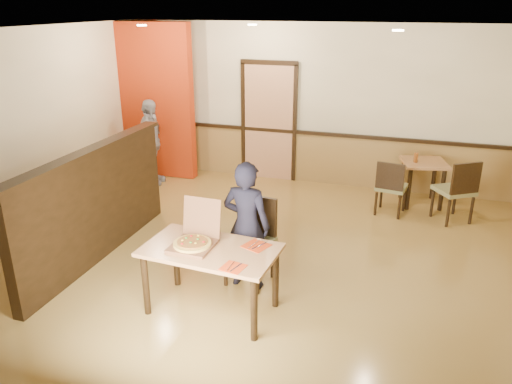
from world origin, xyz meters
The scene contains 24 objects.
floor centered at (0.00, 0.00, 0.00)m, with size 7.00×7.00×0.00m, color #A2823F.
ceiling centered at (0.00, 0.00, 2.80)m, with size 7.00×7.00×0.00m, color black.
wall_back centered at (0.00, 3.50, 1.40)m, with size 7.00×7.00×0.00m, color #FFF8C7.
wall_left centered at (-3.50, 0.00, 1.40)m, with size 7.00×7.00×0.00m, color #FFF8C7.
wainscot_back centered at (0.00, 3.47, 0.45)m, with size 7.00×0.04×0.90m, color olive.
chair_rail_back centered at (0.00, 3.45, 0.92)m, with size 7.00×0.06×0.06m, color black.
back_door centered at (-0.80, 3.46, 1.05)m, with size 0.90×0.06×2.10m, color tan.
booth_partition centered at (-2.00, -0.20, 0.74)m, with size 0.20×3.10×1.44m.
red_accent_panel centered at (-2.90, 3.00, 1.40)m, with size 1.60×0.20×2.78m, color #AC2D0C.
spot_a centered at (-2.30, 1.80, 2.78)m, with size 0.14×0.14×0.02m, color #FFEDB2.
spot_b centered at (-0.80, 2.50, 2.78)m, with size 0.14×0.14×0.02m, color #FFEDB2.
spot_c centered at (1.40, 1.50, 2.78)m, with size 0.14×0.14×0.02m, color #FFEDB2.
main_table centered at (-0.15, -0.89, 0.63)m, with size 1.43×0.88×0.74m.
diner_chair centered at (0.05, -0.14, 0.55)m, with size 0.57×0.57×1.01m.
side_chair_left centered at (1.48, 2.33, 0.48)m, with size 0.49×0.49×0.87m.
side_chair_right centered at (2.43, 2.33, 0.53)m, with size 0.67×0.67×0.97m.
side_table centered at (1.94, 2.94, 0.55)m, with size 0.81×0.81×0.72m.
diner centered at (0.04, -0.29, 0.76)m, with size 0.55×0.36×1.51m, color black.
passerby centered at (-2.71, 2.51, 0.77)m, with size 0.90×0.37×1.53m, color #9A9BA2.
pizza_box centered at (-0.33, -0.88, 0.79)m, with size 0.44×0.51×0.45m.
pizza centered at (-0.34, -0.93, 0.78)m, with size 0.39×0.39×0.03m, color gold.
napkin_near centered at (0.21, -1.20, 0.74)m, with size 0.24×0.24×0.01m.
napkin_far centered at (0.28, -0.70, 0.74)m, with size 0.31×0.31×0.01m.
condiment centered at (1.80, 2.87, 0.80)m, with size 0.06×0.06×0.15m, color brown.
Camera 1 is at (1.68, -5.11, 3.10)m, focal length 35.00 mm.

